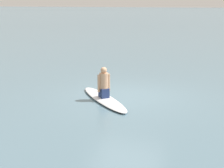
% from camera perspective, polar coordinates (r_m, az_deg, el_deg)
% --- Properties ---
extents(ground_plane, '(400.00, 400.00, 0.00)m').
position_cam_1_polar(ground_plane, '(11.50, 2.76, -2.10)').
color(ground_plane, slate).
extents(surfboard, '(2.70, 2.76, 0.11)m').
position_cam_1_polar(surfboard, '(10.98, -1.41, -2.57)').
color(surfboard, white).
rests_on(surfboard, ground).
extents(person_paddler, '(0.43, 0.43, 1.02)m').
position_cam_1_polar(person_paddler, '(10.84, -1.42, 0.05)').
color(person_paddler, navy).
rests_on(person_paddler, surfboard).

